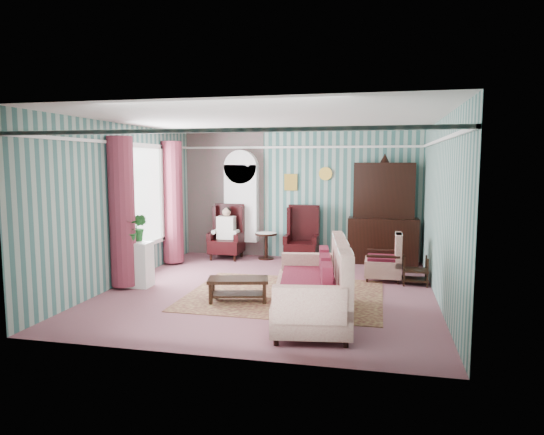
% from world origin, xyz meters
% --- Properties ---
extents(floor, '(6.00, 6.00, 0.00)m').
position_xyz_m(floor, '(0.00, 0.00, 0.00)').
color(floor, '#935566').
rests_on(floor, ground).
extents(room_shell, '(5.53, 6.02, 2.91)m').
position_xyz_m(room_shell, '(-0.62, 0.18, 2.01)').
color(room_shell, '#3B6B66').
rests_on(room_shell, ground).
extents(bookcase, '(0.80, 0.28, 2.24)m').
position_xyz_m(bookcase, '(-1.35, 2.84, 1.12)').
color(bookcase, silver).
rests_on(bookcase, floor).
extents(dresser_hutch, '(1.50, 0.56, 2.36)m').
position_xyz_m(dresser_hutch, '(1.90, 2.72, 1.18)').
color(dresser_hutch, black).
rests_on(dresser_hutch, floor).
extents(wingback_left, '(0.76, 0.80, 1.25)m').
position_xyz_m(wingback_left, '(-1.60, 2.45, 0.62)').
color(wingback_left, black).
rests_on(wingback_left, floor).
extents(wingback_right, '(0.76, 0.80, 1.25)m').
position_xyz_m(wingback_right, '(0.15, 2.45, 0.62)').
color(wingback_right, black).
rests_on(wingback_right, floor).
extents(seated_woman, '(0.44, 0.40, 1.18)m').
position_xyz_m(seated_woman, '(-1.60, 2.45, 0.59)').
color(seated_woman, white).
rests_on(seated_woman, floor).
extents(round_side_table, '(0.50, 0.50, 0.60)m').
position_xyz_m(round_side_table, '(-0.70, 2.60, 0.30)').
color(round_side_table, black).
rests_on(round_side_table, floor).
extents(nest_table, '(0.45, 0.38, 0.54)m').
position_xyz_m(nest_table, '(2.47, 0.90, 0.27)').
color(nest_table, black).
rests_on(nest_table, floor).
extents(plant_stand, '(0.55, 0.35, 0.80)m').
position_xyz_m(plant_stand, '(-2.40, -0.30, 0.40)').
color(plant_stand, silver).
rests_on(plant_stand, floor).
extents(rug, '(3.20, 2.60, 0.01)m').
position_xyz_m(rug, '(0.30, -0.30, 0.01)').
color(rug, '#4F1A1C').
rests_on(rug, floor).
extents(sofa, '(1.28, 2.37, 1.07)m').
position_xyz_m(sofa, '(0.90, -1.46, 0.53)').
color(sofa, '#C3B597').
rests_on(sofa, floor).
extents(floral_armchair, '(0.83, 0.74, 1.08)m').
position_xyz_m(floral_armchair, '(1.90, 1.15, 0.54)').
color(floral_armchair, beige).
rests_on(floral_armchair, floor).
extents(coffee_table, '(1.03, 0.66, 0.38)m').
position_xyz_m(coffee_table, '(-0.35, -0.82, 0.19)').
color(coffee_table, black).
rests_on(coffee_table, floor).
extents(potted_plant_a, '(0.44, 0.40, 0.42)m').
position_xyz_m(potted_plant_a, '(-2.41, -0.44, 1.01)').
color(potted_plant_a, '#1F4816').
rests_on(potted_plant_a, plant_stand).
extents(potted_plant_b, '(0.28, 0.23, 0.49)m').
position_xyz_m(potted_plant_b, '(-2.37, -0.18, 1.05)').
color(potted_plant_b, '#224816').
rests_on(potted_plant_b, plant_stand).
extents(potted_plant_c, '(0.24, 0.24, 0.39)m').
position_xyz_m(potted_plant_c, '(-2.49, -0.27, 1.00)').
color(potted_plant_c, '#204916').
rests_on(potted_plant_c, plant_stand).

